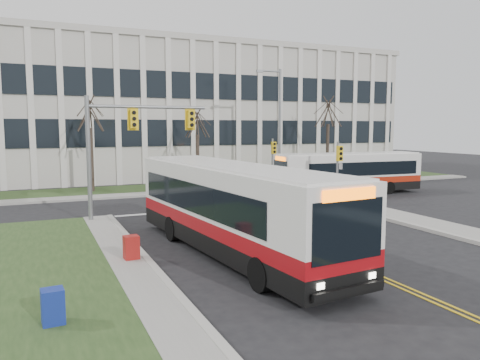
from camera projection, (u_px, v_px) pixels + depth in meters
name	position (u px, v px, depth m)	size (l,w,h in m)	color
ground	(292.00, 240.00, 19.55)	(120.00, 120.00, 0.00)	black
grass_verge	(30.00, 325.00, 10.98)	(5.00, 26.00, 0.12)	#27401B
sidewalk_west	(156.00, 305.00, 12.18)	(1.20, 26.00, 0.14)	#9E9B93
sidewalk_cross	(248.00, 188.00, 35.36)	(44.00, 1.60, 0.14)	#9E9B93
building_lawn	(234.00, 184.00, 37.91)	(44.00, 5.00, 0.12)	#27401B
office_building	(188.00, 114.00, 48.14)	(40.00, 16.00, 12.00)	beige
mast_arm_signal	(123.00, 136.00, 23.32)	(6.11, 0.38, 6.20)	slate
signal_pole_near	(338.00, 163.00, 28.43)	(0.34, 0.39, 3.80)	slate
signal_pole_far	(273.00, 155.00, 36.15)	(0.34, 0.39, 3.80)	slate
streetlight	(278.00, 121.00, 36.91)	(2.15, 0.25, 9.20)	slate
directory_sign	(207.00, 173.00, 36.32)	(1.50, 0.12, 2.00)	slate
tree_left	(90.00, 115.00, 32.87)	(1.80, 1.80, 7.70)	#42352B
tree_mid	(197.00, 125.00, 36.34)	(1.80, 1.80, 6.82)	#42352B
tree_right	(328.00, 113.00, 40.86)	(1.80, 1.80, 8.25)	#42352B
bus_main	(233.00, 211.00, 17.13)	(2.65, 12.21, 3.26)	silver
bus_cross	(349.00, 174.00, 32.79)	(2.30, 10.59, 2.82)	silver
newspaper_box_blue	(53.00, 309.00, 10.88)	(0.50, 0.45, 0.95)	navy
newspaper_box_red	(131.00, 249.00, 16.19)	(0.50, 0.45, 0.95)	maroon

